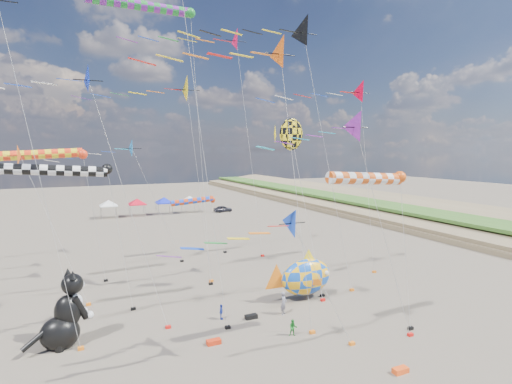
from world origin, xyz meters
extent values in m
cone|color=#EB0029|center=(13.00, 14.55, 17.56)|extent=(2.15, 2.30, 2.37)
cylinder|color=#B2B2B2|center=(14.13, 14.55, 8.78)|extent=(2.30, 0.02, 17.56)
cube|color=black|center=(15.27, 14.55, 0.10)|extent=(0.36, 0.24, 0.20)
cone|color=orange|center=(-13.39, 17.55, 11.90)|extent=(1.72, 1.84, 1.89)
cylinder|color=#B2B2B2|center=(-12.27, 17.55, 5.95)|extent=(2.25, 0.02, 11.91)
cube|color=black|center=(-11.16, 17.55, 0.10)|extent=(0.36, 0.24, 0.20)
cone|color=yellow|center=(-2.01, 18.84, 17.57)|extent=(2.43, 2.60, 2.68)
cylinder|color=#B2B2B2|center=(-1.25, 18.84, 8.78)|extent=(1.55, 0.02, 17.57)
cube|color=black|center=(-0.49, 18.84, 0.10)|extent=(0.36, 0.24, 0.20)
cone|color=purple|center=(4.33, 2.83, 13.60)|extent=(1.84, 1.96, 2.03)
cylinder|color=#B2B2B2|center=(6.15, 2.83, 6.80)|extent=(3.67, 0.02, 13.61)
cube|color=black|center=(7.97, 2.83, 0.10)|extent=(0.36, 0.24, 0.20)
cone|color=#E85A0F|center=(0.58, 5.91, 18.15)|extent=(2.13, 2.28, 2.35)
cylinder|color=#B2B2B2|center=(1.43, 5.91, 9.07)|extent=(1.73, 0.02, 18.15)
cube|color=black|center=(2.28, 5.91, 0.10)|extent=(0.36, 0.24, 0.20)
cone|color=#0423B9|center=(-10.33, 10.79, 16.54)|extent=(1.76, 1.89, 1.94)
cylinder|color=#B2B2B2|center=(-8.34, 10.79, 8.27)|extent=(4.00, 0.02, 16.54)
cube|color=black|center=(-6.35, 10.79, 0.10)|extent=(0.36, 0.24, 0.20)
cone|color=#1C76BF|center=(-4.67, 26.58, 12.48)|extent=(1.95, 2.08, 2.15)
cylinder|color=#B2B2B2|center=(-2.97, 26.58, 6.24)|extent=(3.41, 0.02, 12.49)
cube|color=black|center=(-1.28, 26.58, 0.10)|extent=(0.36, 0.24, 0.20)
cone|color=#F20C41|center=(5.33, 24.86, 23.99)|extent=(2.47, 2.65, 2.73)
cylinder|color=#B2B2B2|center=(6.56, 24.86, 11.99)|extent=(2.48, 0.02, 23.99)
cube|color=black|center=(7.79, 24.86, 0.10)|extent=(0.36, 0.24, 0.20)
cone|color=#1D8C3B|center=(-13.55, 10.09, 20.16)|extent=(2.03, 2.17, 2.24)
cylinder|color=#B2B2B2|center=(-12.73, 10.09, 10.08)|extent=(1.67, 0.02, 20.17)
cube|color=black|center=(-11.91, 10.09, 0.10)|extent=(0.36, 0.24, 0.20)
cone|color=black|center=(6.35, 11.31, 21.66)|extent=(2.67, 2.86, 2.95)
cylinder|color=#B2B2B2|center=(8.12, 11.31, 10.83)|extent=(3.57, 0.02, 21.66)
cube|color=black|center=(9.90, 11.31, 0.10)|extent=(0.36, 0.24, 0.20)
cone|color=blue|center=(0.05, 3.50, 8.26)|extent=(1.72, 1.85, 1.90)
cylinder|color=#B2B2B2|center=(1.86, 3.50, 4.13)|extent=(3.66, 0.02, 8.27)
cube|color=black|center=(3.68, 3.50, 0.10)|extent=(0.36, 0.24, 0.20)
cylinder|color=#B2B2B2|center=(-3.97, 8.99, 11.52)|extent=(2.71, 0.02, 23.04)
cube|color=black|center=(-2.63, 8.99, 0.10)|extent=(0.36, 0.24, 0.20)
cylinder|color=black|center=(-13.39, 15.11, 10.92)|extent=(7.63, 0.74, 0.74)
sphere|color=black|center=(-9.58, 15.11, 10.92)|extent=(0.78, 0.78, 0.78)
cylinder|color=#B2B2B2|center=(-8.83, 15.11, 5.46)|extent=(1.52, 0.02, 10.93)
cube|color=black|center=(-8.08, 15.11, 0.10)|extent=(0.36, 0.24, 0.20)
cylinder|color=red|center=(0.47, 28.21, 6.49)|extent=(4.88, 0.65, 0.65)
sphere|color=red|center=(2.90, 28.21, 6.49)|extent=(0.69, 0.69, 0.69)
cylinder|color=#B2B2B2|center=(3.65, 28.21, 3.25)|extent=(1.52, 0.02, 6.50)
cube|color=black|center=(4.40, 28.21, 0.10)|extent=(0.36, 0.24, 0.20)
cylinder|color=#198B2C|center=(-6.39, 18.09, 23.71)|extent=(8.18, 0.80, 0.80)
sphere|color=#198B2C|center=(-2.29, 18.09, 23.71)|extent=(0.84, 0.84, 0.84)
cylinder|color=#B2B2B2|center=(-1.54, 18.09, 11.85)|extent=(1.52, 0.02, 23.71)
cube|color=black|center=(-0.79, 18.09, 0.10)|extent=(0.36, 0.24, 0.20)
cylinder|color=#DB4D0F|center=(4.42, 3.53, 10.56)|extent=(5.62, 0.74, 0.74)
sphere|color=#DB4D0F|center=(7.23, 3.53, 10.56)|extent=(0.77, 0.77, 0.77)
cylinder|color=#B2B2B2|center=(7.98, 3.53, 5.28)|extent=(1.52, 0.02, 10.57)
cube|color=black|center=(8.73, 3.53, 0.10)|extent=(0.36, 0.24, 0.20)
cylinder|color=#FF3715|center=(-14.42, 23.12, 11.91)|extent=(6.99, 0.81, 0.81)
sphere|color=#FF3715|center=(-10.93, 23.12, 11.91)|extent=(0.85, 0.85, 0.85)
cylinder|color=#B2B2B2|center=(-10.18, 23.12, 5.95)|extent=(1.52, 0.02, 11.91)
cube|color=black|center=(-9.43, 23.12, 0.10)|extent=(0.36, 0.24, 0.20)
ellipsoid|color=yellow|center=(4.78, 13.29, 13.58)|extent=(2.20, 0.40, 2.64)
cone|color=yellow|center=(3.28, 13.29, 13.58)|extent=(0.12, 1.80, 1.80)
cylinder|color=#B2B2B2|center=(5.78, 12.29, 6.79)|extent=(2.03, 2.03, 13.59)
cube|color=black|center=(6.78, 11.29, 0.10)|extent=(0.36, 0.24, 0.20)
ellipsoid|color=blue|center=(5.24, 11.43, 1.88)|extent=(4.73, 2.33, 3.03)
cone|color=orange|center=(2.61, 11.43, 1.88)|extent=(2.22, 0.38, 2.23)
cone|color=yellow|center=(5.44, 11.43, 3.40)|extent=(1.62, 0.29, 1.62)
cylinder|color=#B2B2B2|center=(6.35, 10.93, 0.69)|extent=(0.26, 1.04, 1.40)
cube|color=red|center=(6.24, 10.43, 0.10)|extent=(0.36, 0.24, 0.20)
imported|color=slate|center=(2.06, 9.50, 0.87)|extent=(0.75, 0.74, 1.75)
imported|color=#1B7D26|center=(0.93, 6.16, 0.56)|extent=(0.67, 0.61, 1.12)
imported|color=#1F359D|center=(-2.50, 10.63, 0.57)|extent=(0.53, 0.72, 1.13)
cube|color=red|center=(-4.22, 7.31, 0.15)|extent=(0.90, 0.44, 0.30)
cube|color=black|center=(-0.47, 9.81, 0.15)|extent=(0.90, 0.44, 0.30)
cube|color=#FF4E15|center=(4.09, -0.20, 0.15)|extent=(0.90, 0.44, 0.30)
cube|color=white|center=(-6.00, 60.00, 2.25)|extent=(3.00, 3.00, 0.15)
pyramid|color=white|center=(-6.00, 60.00, 3.30)|extent=(4.20, 4.20, 1.00)
cylinder|color=#999999|center=(-7.30, 58.70, 1.10)|extent=(0.08, 0.08, 2.20)
cylinder|color=#999999|center=(-4.70, 58.70, 1.10)|extent=(0.08, 0.08, 2.20)
cylinder|color=#999999|center=(-7.30, 61.30, 1.10)|extent=(0.08, 0.08, 2.20)
cylinder|color=#999999|center=(-4.70, 61.30, 1.10)|extent=(0.08, 0.08, 2.20)
cube|color=red|center=(-1.00, 60.00, 2.25)|extent=(3.00, 3.00, 0.15)
pyramid|color=red|center=(-1.00, 60.00, 3.30)|extent=(4.20, 4.20, 1.00)
cylinder|color=#999999|center=(-2.30, 58.70, 1.10)|extent=(0.08, 0.08, 2.20)
cylinder|color=#999999|center=(0.30, 58.70, 1.10)|extent=(0.08, 0.08, 2.20)
cylinder|color=#999999|center=(-2.30, 61.30, 1.10)|extent=(0.08, 0.08, 2.20)
cylinder|color=#999999|center=(0.30, 61.30, 1.10)|extent=(0.08, 0.08, 2.20)
cube|color=#1625DC|center=(4.00, 60.00, 2.25)|extent=(3.00, 3.00, 0.15)
pyramid|color=#1625DC|center=(4.00, 60.00, 3.30)|extent=(4.20, 4.20, 1.00)
cylinder|color=#999999|center=(2.70, 58.70, 1.10)|extent=(0.08, 0.08, 2.20)
cylinder|color=#999999|center=(5.30, 58.70, 1.10)|extent=(0.08, 0.08, 2.20)
cylinder|color=#999999|center=(2.70, 61.30, 1.10)|extent=(0.08, 0.08, 2.20)
cylinder|color=#999999|center=(5.30, 61.30, 1.10)|extent=(0.08, 0.08, 2.20)
cube|color=white|center=(9.00, 60.00, 2.25)|extent=(3.00, 3.00, 0.15)
pyramid|color=white|center=(9.00, 60.00, 3.30)|extent=(4.20, 4.20, 1.00)
cylinder|color=#999999|center=(7.70, 58.70, 1.10)|extent=(0.08, 0.08, 2.20)
cylinder|color=#999999|center=(10.30, 58.70, 1.10)|extent=(0.08, 0.08, 2.20)
cylinder|color=#999999|center=(7.70, 61.30, 1.10)|extent=(0.08, 0.08, 2.20)
cylinder|color=#999999|center=(10.30, 61.30, 1.10)|extent=(0.08, 0.08, 2.20)
imported|color=#26262D|center=(15.17, 58.00, 0.63)|extent=(3.87, 1.94, 1.27)
camera|label=1|loc=(-12.03, -15.76, 12.32)|focal=28.00mm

